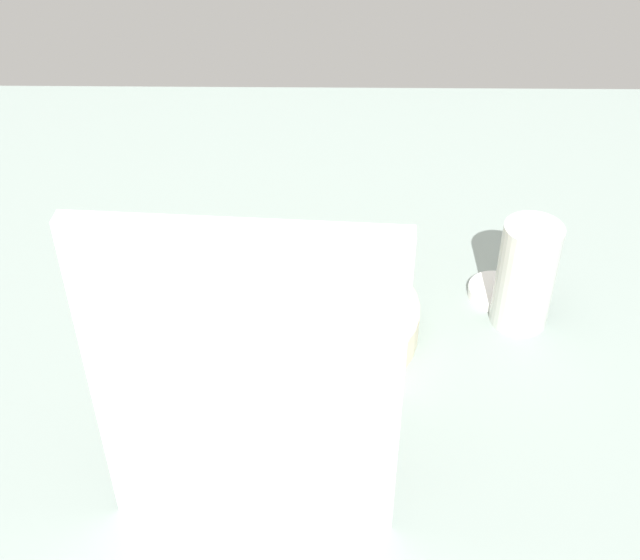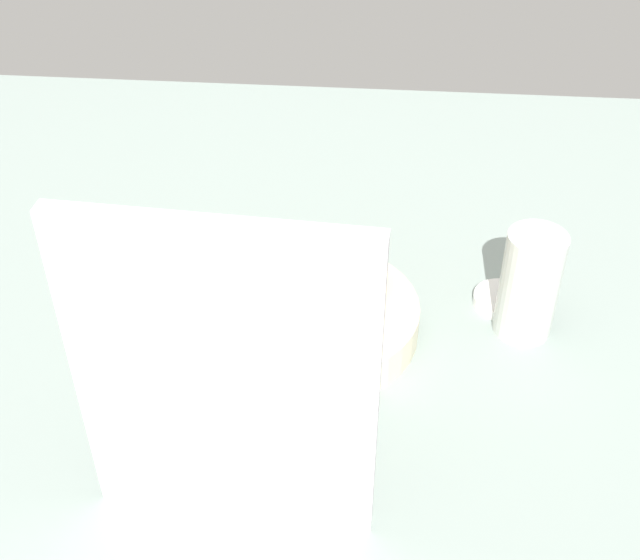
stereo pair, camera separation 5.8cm
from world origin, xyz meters
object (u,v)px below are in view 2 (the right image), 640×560
(cutting_board, at_px, (224,384))
(orange_front_right, at_px, (356,260))
(orange_front_left, at_px, (333,309))
(thermos_tumbler, at_px, (529,284))
(orange_center, at_px, (299,265))
(banana_bunch, at_px, (314,268))
(jar_lid, at_px, (502,300))
(fruit_bowl, at_px, (320,319))
(orange_back_left, at_px, (279,297))

(cutting_board, bearing_deg, orange_front_right, -104.40)
(orange_front_left, height_order, thermos_tumbler, thermos_tumbler)
(orange_center, height_order, banana_bunch, orange_center)
(orange_front_left, height_order, cutting_board, cutting_board)
(orange_center, height_order, jar_lid, orange_center)
(orange_front_right, xyz_separation_m, jar_lid, (-0.19, -0.03, -0.08))
(banana_bunch, height_order, jar_lid, banana_bunch)
(jar_lid, bearing_deg, banana_bunch, 9.52)
(cutting_board, bearing_deg, orange_front_left, -106.54)
(cutting_board, bearing_deg, banana_bunch, -95.97)
(orange_front_right, height_order, thermos_tumbler, thermos_tumbler)
(orange_front_left, bearing_deg, fruit_bowl, -68.30)
(fruit_bowl, bearing_deg, cutting_board, 77.02)
(fruit_bowl, distance_m, thermos_tumbler, 0.26)
(orange_front_left, bearing_deg, orange_front_right, -102.88)
(fruit_bowl, distance_m, orange_front_right, 0.09)
(orange_front_right, xyz_separation_m, cutting_board, (0.11, 0.32, 0.10))
(orange_center, bearing_deg, cutting_board, 83.53)
(orange_back_left, distance_m, cutting_board, 0.26)
(fruit_bowl, xyz_separation_m, orange_center, (0.03, -0.03, 0.06))
(orange_center, bearing_deg, orange_back_left, 74.32)
(cutting_board, height_order, thermos_tumbler, cutting_board)
(orange_center, xyz_separation_m, thermos_tumbler, (-0.29, 0.00, -0.01))
(fruit_bowl, bearing_deg, orange_front_left, 111.70)
(cutting_board, relative_size, thermos_tumbler, 2.46)
(orange_front_right, bearing_deg, orange_back_left, 41.87)
(thermos_tumbler, relative_size, jar_lid, 1.94)
(banana_bunch, distance_m, cutting_board, 0.33)
(fruit_bowl, xyz_separation_m, orange_front_left, (-0.02, 0.05, 0.06))
(fruit_bowl, xyz_separation_m, orange_back_left, (0.05, 0.03, 0.06))
(orange_back_left, bearing_deg, thermos_tumbler, -168.81)
(cutting_board, distance_m, thermos_tumbler, 0.45)
(banana_bunch, relative_size, jar_lid, 2.16)
(orange_front_left, relative_size, banana_bunch, 0.46)
(fruit_bowl, relative_size, orange_front_right, 3.37)
(thermos_tumbler, bearing_deg, cutting_board, 43.42)
(orange_back_left, height_order, banana_bunch, orange_back_left)
(orange_front_right, xyz_separation_m, orange_center, (0.07, 0.02, 0.00))
(orange_front_right, bearing_deg, orange_front_left, 77.12)
(orange_center, relative_size, thermos_tumbler, 0.51)
(cutting_board, distance_m, jar_lid, 0.49)
(orange_center, relative_size, jar_lid, 0.99)
(orange_center, bearing_deg, orange_front_left, 120.97)
(orange_front_left, relative_size, orange_center, 1.00)
(fruit_bowl, height_order, orange_front_left, orange_front_left)
(orange_front_left, height_order, orange_center, same)
(orange_front_left, relative_size, cutting_board, 0.21)
(cutting_board, bearing_deg, thermos_tumbler, -132.90)
(orange_front_right, xyz_separation_m, banana_bunch, (0.05, 0.01, -0.01))
(fruit_bowl, height_order, banana_bunch, banana_bunch)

